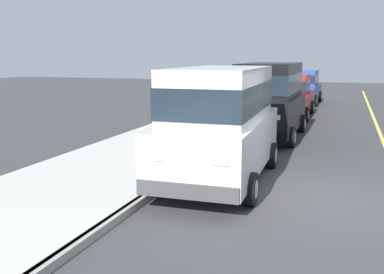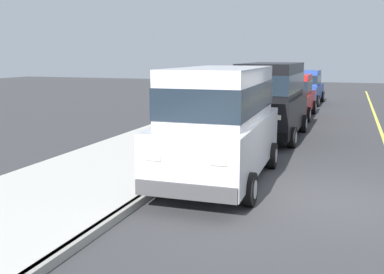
{
  "view_description": "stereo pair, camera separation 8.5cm",
  "coord_description": "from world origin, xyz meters",
  "px_view_note": "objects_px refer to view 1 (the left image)",
  "views": [
    {
      "loc": [
        0.35,
        -8.68,
        2.78
      ],
      "look_at": [
        -3.08,
        1.22,
        0.85
      ],
      "focal_mm": 41.61,
      "sensor_mm": 36.0,
      "label": 1
    },
    {
      "loc": [
        0.43,
        -8.65,
        2.78
      ],
      "look_at": [
        -3.08,
        1.22,
        0.85
      ],
      "focal_mm": 41.61,
      "sensor_mm": 36.0,
      "label": 2
    }
  ],
  "objects_px": {
    "car_blue_sedan": "(302,87)",
    "car_black_van": "(270,97)",
    "car_red_sedan": "(289,95)",
    "dog_brown": "(154,145)",
    "car_silver_van": "(221,119)"
  },
  "relations": [
    {
      "from": "car_black_van",
      "to": "car_red_sedan",
      "type": "xyz_separation_m",
      "value": [
        -0.01,
        5.54,
        -0.41
      ]
    },
    {
      "from": "car_silver_van",
      "to": "dog_brown",
      "type": "distance_m",
      "value": 2.71
    },
    {
      "from": "car_blue_sedan",
      "to": "dog_brown",
      "type": "xyz_separation_m",
      "value": [
        -2.33,
        -15.89,
        -0.55
      ]
    },
    {
      "from": "car_black_van",
      "to": "car_blue_sedan",
      "type": "distance_m",
      "value": 11.48
    },
    {
      "from": "dog_brown",
      "to": "car_black_van",
      "type": "bearing_deg",
      "value": 62.22
    },
    {
      "from": "car_blue_sedan",
      "to": "car_black_van",
      "type": "bearing_deg",
      "value": -90.0
    },
    {
      "from": "car_black_van",
      "to": "car_red_sedan",
      "type": "distance_m",
      "value": 5.55
    },
    {
      "from": "car_red_sedan",
      "to": "dog_brown",
      "type": "xyz_separation_m",
      "value": [
        -2.32,
        -9.95,
        -0.55
      ]
    },
    {
      "from": "car_silver_van",
      "to": "car_blue_sedan",
      "type": "distance_m",
      "value": 17.19
    },
    {
      "from": "car_red_sedan",
      "to": "car_blue_sedan",
      "type": "xyz_separation_m",
      "value": [
        0.01,
        5.94,
        0.0
      ]
    },
    {
      "from": "dog_brown",
      "to": "car_silver_van",
      "type": "bearing_deg",
      "value": -30.55
    },
    {
      "from": "car_black_van",
      "to": "car_red_sedan",
      "type": "relative_size",
      "value": 1.07
    },
    {
      "from": "car_red_sedan",
      "to": "car_blue_sedan",
      "type": "distance_m",
      "value": 5.94
    },
    {
      "from": "car_black_van",
      "to": "car_blue_sedan",
      "type": "relative_size",
      "value": 1.06
    },
    {
      "from": "car_black_van",
      "to": "dog_brown",
      "type": "relative_size",
      "value": 8.58
    }
  ]
}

